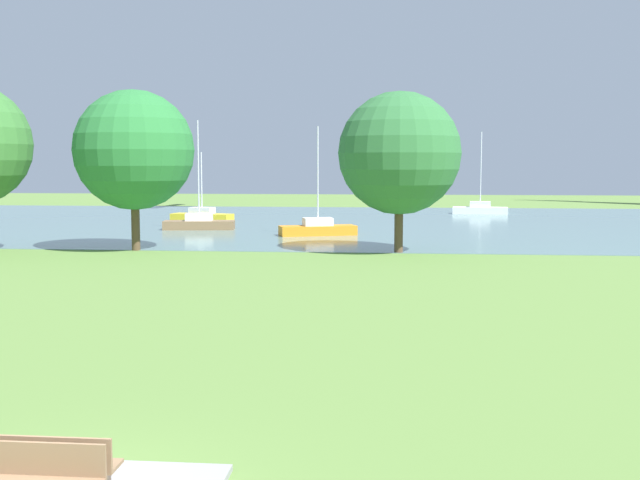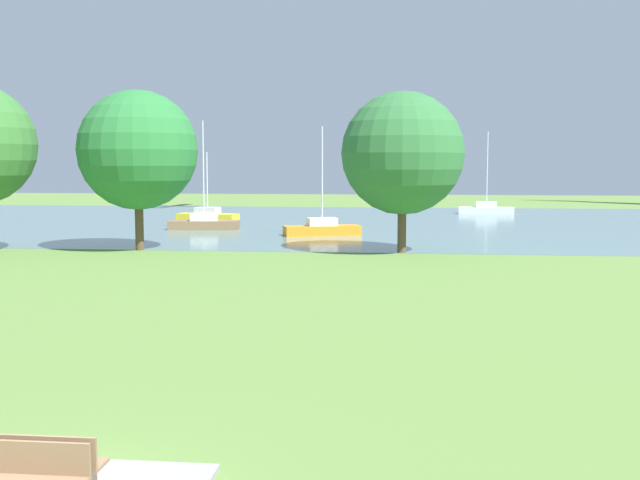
{
  "view_description": "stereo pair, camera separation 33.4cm",
  "coord_description": "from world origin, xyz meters",
  "px_view_note": "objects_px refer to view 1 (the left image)",
  "views": [
    {
      "loc": [
        4.6,
        -9.56,
        4.62
      ],
      "look_at": [
        1.99,
        17.38,
        1.91
      ],
      "focal_mm": 43.93,
      "sensor_mm": 36.0,
      "label": 1
    },
    {
      "loc": [
        4.93,
        -9.53,
        4.62
      ],
      "look_at": [
        1.99,
        17.38,
        1.91
      ],
      "focal_mm": 43.93,
      "sensor_mm": 36.0,
      "label": 2
    }
  ],
  "objects_px": {
    "tree_mid_shore": "(399,153)",
    "bench_facing_water": "(52,470)",
    "sailboat_brown": "(199,223)",
    "sailboat_orange": "(318,228)",
    "tree_east_far": "(134,150)",
    "sailboat_white": "(480,209)",
    "sailboat_yellow": "(202,216)"
  },
  "relations": [
    {
      "from": "sailboat_brown",
      "to": "sailboat_yellow",
      "type": "bearing_deg",
      "value": 102.56
    },
    {
      "from": "sailboat_orange",
      "to": "sailboat_brown",
      "type": "bearing_deg",
      "value": 158.22
    },
    {
      "from": "tree_east_far",
      "to": "sailboat_brown",
      "type": "bearing_deg",
      "value": 89.19
    },
    {
      "from": "sailboat_orange",
      "to": "sailboat_white",
      "type": "bearing_deg",
      "value": 60.3
    },
    {
      "from": "bench_facing_water",
      "to": "sailboat_yellow",
      "type": "bearing_deg",
      "value": 101.8
    },
    {
      "from": "tree_east_far",
      "to": "tree_mid_shore",
      "type": "relative_size",
      "value": 1.02
    },
    {
      "from": "bench_facing_water",
      "to": "sailboat_brown",
      "type": "distance_m",
      "value": 43.31
    },
    {
      "from": "bench_facing_water",
      "to": "sailboat_brown",
      "type": "xyz_separation_m",
      "value": [
        -8.76,
        42.41,
        -0.0
      ]
    },
    {
      "from": "tree_mid_shore",
      "to": "sailboat_white",
      "type": "bearing_deg",
      "value": 76.53
    },
    {
      "from": "bench_facing_water",
      "to": "tree_mid_shore",
      "type": "distance_m",
      "value": 30.82
    },
    {
      "from": "sailboat_brown",
      "to": "sailboat_yellow",
      "type": "relative_size",
      "value": 1.38
    },
    {
      "from": "tree_mid_shore",
      "to": "sailboat_brown",
      "type": "bearing_deg",
      "value": 137.71
    },
    {
      "from": "sailboat_brown",
      "to": "tree_east_far",
      "type": "distance_m",
      "value": 13.46
    },
    {
      "from": "tree_east_far",
      "to": "sailboat_orange",
      "type": "bearing_deg",
      "value": 46.67
    },
    {
      "from": "sailboat_yellow",
      "to": "tree_mid_shore",
      "type": "bearing_deg",
      "value": -52.14
    },
    {
      "from": "sailboat_white",
      "to": "sailboat_yellow",
      "type": "relative_size",
      "value": 1.36
    },
    {
      "from": "tree_east_far",
      "to": "bench_facing_water",
      "type": "bearing_deg",
      "value": -73.31
    },
    {
      "from": "tree_mid_shore",
      "to": "bench_facing_water",
      "type": "bearing_deg",
      "value": -99.01
    },
    {
      "from": "bench_facing_water",
      "to": "sailboat_yellow",
      "type": "distance_m",
      "value": 50.63
    },
    {
      "from": "sailboat_white",
      "to": "sailboat_brown",
      "type": "height_order",
      "value": "sailboat_brown"
    },
    {
      "from": "sailboat_brown",
      "to": "sailboat_orange",
      "type": "height_order",
      "value": "sailboat_brown"
    },
    {
      "from": "bench_facing_water",
      "to": "tree_mid_shore",
      "type": "relative_size",
      "value": 0.22
    },
    {
      "from": "sailboat_orange",
      "to": "tree_east_far",
      "type": "height_order",
      "value": "tree_east_far"
    },
    {
      "from": "sailboat_brown",
      "to": "bench_facing_water",
      "type": "bearing_deg",
      "value": -78.33
    },
    {
      "from": "sailboat_white",
      "to": "sailboat_orange",
      "type": "relative_size",
      "value": 1.07
    },
    {
      "from": "sailboat_brown",
      "to": "tree_mid_shore",
      "type": "relative_size",
      "value": 0.9
    },
    {
      "from": "sailboat_white",
      "to": "sailboat_orange",
      "type": "distance_m",
      "value": 24.95
    },
    {
      "from": "sailboat_white",
      "to": "sailboat_yellow",
      "type": "height_order",
      "value": "sailboat_white"
    },
    {
      "from": "sailboat_yellow",
      "to": "tree_east_far",
      "type": "relative_size",
      "value": 0.64
    },
    {
      "from": "sailboat_brown",
      "to": "tree_east_far",
      "type": "relative_size",
      "value": 0.89
    },
    {
      "from": "sailboat_brown",
      "to": "tree_east_far",
      "type": "xyz_separation_m",
      "value": [
        -0.18,
        -12.59,
        4.76
      ]
    },
    {
      "from": "tree_mid_shore",
      "to": "tree_east_far",
      "type": "bearing_deg",
      "value": -178.83
    }
  ]
}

